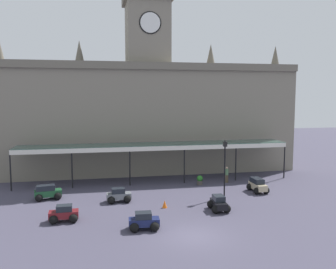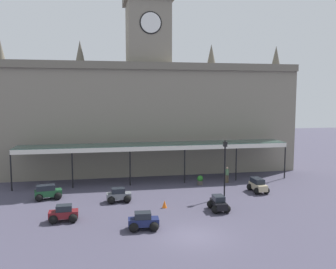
{
  "view_description": "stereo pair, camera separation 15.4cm",
  "coord_description": "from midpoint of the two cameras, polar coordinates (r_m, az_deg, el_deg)",
  "views": [
    {
      "loc": [
        -5.85,
        -21.41,
        8.93
      ],
      "look_at": [
        0.0,
        8.47,
        5.67
      ],
      "focal_mm": 38.42,
      "sensor_mm": 36.0,
      "label": 1
    },
    {
      "loc": [
        -5.7,
        -21.43,
        8.93
      ],
      "look_at": [
        0.0,
        8.47,
        5.67
      ],
      "focal_mm": 38.42,
      "sensor_mm": 36.0,
      "label": 2
    }
  ],
  "objects": [
    {
      "name": "planter_forecourt_centre",
      "position": [
        36.7,
        5.23,
        -7.22
      ],
      "size": [
        0.6,
        0.6,
        0.96
      ],
      "color": "#47423D",
      "rests_on": "ground"
    },
    {
      "name": "car_green_estate",
      "position": [
        33.27,
        -18.41,
        -8.78
      ],
      "size": [
        2.37,
        1.8,
        1.27
      ],
      "color": "#1E512D",
      "rests_on": "ground"
    },
    {
      "name": "entrance_canopy",
      "position": [
        37.51,
        -1.83,
        -1.73
      ],
      "size": [
        28.18,
        3.26,
        3.97
      ],
      "color": "#38564C",
      "rests_on": "ground"
    },
    {
      "name": "car_navy_sedan",
      "position": [
        24.88,
        -3.74,
        -13.7
      ],
      "size": [
        2.1,
        1.6,
        1.19
      ],
      "color": "#19214C",
      "rests_on": "ground"
    },
    {
      "name": "traffic_cone",
      "position": [
        29.37,
        -0.41,
        -10.98
      ],
      "size": [
        0.4,
        0.4,
        0.6
      ],
      "primitive_type": "cone",
      "color": "orange",
      "rests_on": "ground"
    },
    {
      "name": "pedestrian_near_entrance",
      "position": [
        37.84,
        9.46,
        -6.22
      ],
      "size": [
        0.37,
        0.34,
        1.67
      ],
      "color": "brown",
      "rests_on": "ground"
    },
    {
      "name": "station_building",
      "position": [
        42.89,
        -3.05,
        3.5
      ],
      "size": [
        34.42,
        7.04,
        20.6
      ],
      "color": "gray",
      "rests_on": "ground"
    },
    {
      "name": "car_beige_estate",
      "position": [
        34.96,
        14.19,
        -7.93
      ],
      "size": [
        1.57,
        2.27,
        1.27
      ],
      "color": "tan",
      "rests_on": "ground"
    },
    {
      "name": "car_black_sedan",
      "position": [
        28.93,
        8.18,
        -10.89
      ],
      "size": [
        1.56,
        2.08,
        1.19
      ],
      "color": "black",
      "rests_on": "ground"
    },
    {
      "name": "car_maroon_sedan",
      "position": [
        27.35,
        -16.07,
        -12.08
      ],
      "size": [
        2.08,
        1.56,
        1.19
      ],
      "color": "maroon",
      "rests_on": "ground"
    },
    {
      "name": "victorian_lamppost",
      "position": [
        32.02,
        9.15,
        -4.35
      ],
      "size": [
        0.3,
        0.3,
        5.12
      ],
      "color": "black",
      "rests_on": "ground"
    },
    {
      "name": "ground_plane",
      "position": [
        23.91,
        4.15,
        -15.84
      ],
      "size": [
        140.0,
        140.0,
        0.0
      ],
      "primitive_type": "plane",
      "color": "#413E50"
    },
    {
      "name": "car_grey_sedan",
      "position": [
        31.14,
        -7.69,
        -9.65
      ],
      "size": [
        2.08,
        1.57,
        1.19
      ],
      "color": "slate",
      "rests_on": "ground"
    }
  ]
}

